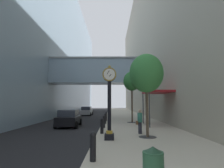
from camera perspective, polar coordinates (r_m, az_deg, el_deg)
The scene contains 17 objects.
ground_plane at distance 30.04m, azimuth -1.88°, elevation -10.39°, with size 110.00×110.00×0.00m, color black.
sidewalk_right at distance 33.09m, azimuth 4.19°, elevation -9.86°, with size 6.68×80.00×0.14m, color #BCB29E.
building_block_left at distance 37.06m, azimuth -20.53°, elevation 12.17°, with size 23.32×80.00×27.36m.
building_block_right at distance 36.58m, azimuth 16.72°, elevation 13.82°, with size 9.00×80.00×29.11m.
street_clock at distance 10.76m, azimuth -0.67°, elevation -4.49°, with size 0.84×0.55×4.41m.
bollard_nearest at distance 7.06m, azimuth -5.87°, elevation -18.82°, with size 0.24×0.24×1.07m.
bollard_third at distance 12.94m, azimuth -3.02°, elevation -13.00°, with size 0.24×0.24×1.07m.
bollard_fourth at distance 15.91m, azimuth -2.42°, elevation -11.71°, with size 0.24×0.24×1.07m.
bollard_fifth at distance 18.88m, azimuth -2.00°, elevation -10.82°, with size 0.24×0.24×1.07m.
bollard_sixth at distance 21.86m, azimuth -1.70°, elevation -10.17°, with size 0.24×0.24×1.07m.
street_tree_near at distance 11.91m, azimuth 10.99°, elevation 3.25°, with size 2.19×2.19×5.32m.
street_tree_mid_near at distance 20.38m, azimuth 6.45°, elevation 0.75°, with size 1.88×1.88×5.67m.
trash_bin at distance 4.98m, azimuth 13.16°, elevation -24.47°, with size 0.53×0.53×1.05m.
pedestrian_walking at distance 13.02m, azimuth 8.99°, elevation -11.46°, with size 0.49×0.40×1.68m.
storefront_awning at distance 18.16m, azimuth 14.16°, elevation -2.67°, with size 2.40×3.60×3.30m.
car_black_near at distance 18.20m, azimuth -13.32°, elevation -10.56°, with size 2.15×4.12×1.62m.
car_silver_mid at distance 33.97m, azimuth -7.89°, elevation -8.51°, with size 2.02×4.31×1.62m.
Camera 1 is at (1.06, -2.93, 2.26)m, focal length 28.84 mm.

